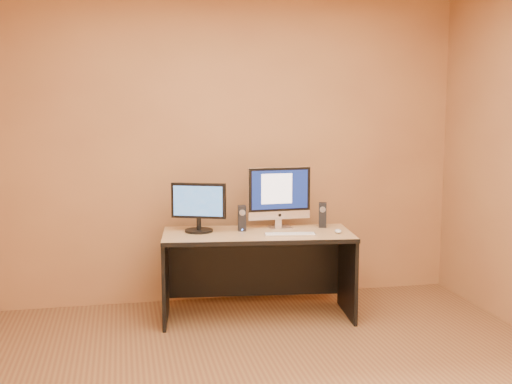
% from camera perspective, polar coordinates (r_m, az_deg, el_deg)
% --- Properties ---
extents(walls, '(4.00, 4.00, 2.60)m').
position_cam_1_polar(walls, '(3.49, 2.85, 1.74)').
color(walls, '#A06E40').
rests_on(walls, ground).
extents(desk, '(1.53, 0.81, 0.68)m').
position_cam_1_polar(desk, '(5.07, 0.15, -7.41)').
color(desk, '#AA8455').
rests_on(desk, ground).
extents(imac, '(0.53, 0.22, 0.50)m').
position_cam_1_polar(imac, '(5.15, 2.16, -0.46)').
color(imac, silver).
rests_on(imac, desk).
extents(second_monitor, '(0.49, 0.36, 0.38)m').
position_cam_1_polar(second_monitor, '(5.02, -5.12, -1.39)').
color(second_monitor, black).
rests_on(second_monitor, desk).
extents(speaker_left, '(0.07, 0.07, 0.20)m').
position_cam_1_polar(speaker_left, '(5.05, -1.26, -2.34)').
color(speaker_left, black).
rests_on(speaker_left, desk).
extents(speaker_right, '(0.08, 0.08, 0.20)m').
position_cam_1_polar(speaker_right, '(5.23, 5.94, -2.05)').
color(speaker_right, black).
rests_on(speaker_right, desk).
extents(keyboard, '(0.40, 0.16, 0.02)m').
position_cam_1_polar(keyboard, '(4.90, 3.04, -3.77)').
color(keyboard, silver).
rests_on(keyboard, desk).
extents(mouse, '(0.07, 0.10, 0.03)m').
position_cam_1_polar(mouse, '(5.02, 7.31, -3.46)').
color(mouse, silver).
rests_on(mouse, desk).
extents(cable_a, '(0.05, 0.20, 0.01)m').
position_cam_1_polar(cable_a, '(5.32, 2.38, -2.90)').
color(cable_a, black).
rests_on(cable_a, desk).
extents(cable_b, '(0.12, 0.13, 0.01)m').
position_cam_1_polar(cable_b, '(5.30, 1.62, -2.93)').
color(cable_b, black).
rests_on(cable_b, desk).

